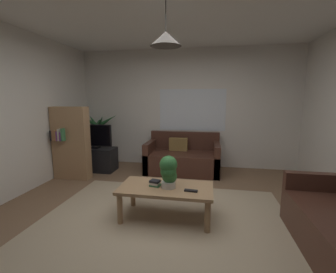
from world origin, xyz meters
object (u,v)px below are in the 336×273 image
object	(u,v)px
remote_on_table_0	(191,191)
bookshelf_corner	(71,143)
book_on_table_1	(155,183)
book_on_table_2	(155,181)
book_on_table_0	(155,185)
tv_stand	(95,159)
potted_palm_corner	(99,139)
couch_under_window	(183,159)
potted_plant_on_table	(169,171)
coffee_table	(166,191)
pendant_lamp	(166,39)
tv	(93,136)

from	to	relation	value
remote_on_table_0	bookshelf_corner	bearing A→B (deg)	68.08
book_on_table_1	book_on_table_2	xyz separation A→B (m)	(0.01, -0.00, 0.03)
book_on_table_0	tv_stand	bearing A→B (deg)	135.60
tv_stand	potted_palm_corner	xyz separation A→B (m)	(-0.17, 0.55, 0.35)
book_on_table_1	bookshelf_corner	distance (m)	2.28
couch_under_window	book_on_table_0	size ratio (longest dim) A/B	11.84
potted_plant_on_table	coffee_table	bearing A→B (deg)	163.16
couch_under_window	bookshelf_corner	size ratio (longest dim) A/B	1.09
book_on_table_1	potted_palm_corner	xyz separation A→B (m)	(-1.93, 2.28, 0.14)
bookshelf_corner	pendant_lamp	xyz separation A→B (m)	(2.09, -1.17, 1.53)
coffee_table	potted_plant_on_table	world-z (taller)	potted_plant_on_table
bookshelf_corner	pendant_lamp	distance (m)	2.84
coffee_table	bookshelf_corner	xyz separation A→B (m)	(-2.09, 1.17, 0.34)
pendant_lamp	coffee_table	bearing A→B (deg)	-14.04
book_on_table_0	remote_on_table_0	xyz separation A→B (m)	(0.47, -0.10, -0.00)
book_on_table_2	potted_palm_corner	xyz separation A→B (m)	(-1.93, 2.28, 0.11)
book_on_table_1	potted_palm_corner	world-z (taller)	potted_palm_corner
book_on_table_0	remote_on_table_0	distance (m)	0.48
couch_under_window	potted_plant_on_table	distance (m)	2.03
potted_plant_on_table	potted_palm_corner	bearing A→B (deg)	132.78
book_on_table_2	tv	size ratio (longest dim) A/B	0.15
couch_under_window	book_on_table_1	size ratio (longest dim) A/B	13.63
book_on_table_2	remote_on_table_0	distance (m)	0.49
book_on_table_1	potted_palm_corner	size ratio (longest dim) A/B	0.09
book_on_table_0	book_on_table_2	world-z (taller)	book_on_table_2
remote_on_table_0	pendant_lamp	world-z (taller)	pendant_lamp
couch_under_window	tv_stand	world-z (taller)	couch_under_window
book_on_table_2	bookshelf_corner	xyz separation A→B (m)	(-1.95, 1.18, 0.21)
remote_on_table_0	potted_plant_on_table	size ratio (longest dim) A/B	0.39
book_on_table_1	remote_on_table_0	distance (m)	0.49
book_on_table_2	tv_stand	distance (m)	2.48
couch_under_window	book_on_table_2	xyz separation A→B (m)	(-0.13, -1.99, 0.22)
coffee_table	remote_on_table_0	distance (m)	0.35
potted_palm_corner	bookshelf_corner	bearing A→B (deg)	-90.56
tv	book_on_table_0	bearing A→B (deg)	-44.04
potted_palm_corner	book_on_table_0	bearing A→B (deg)	-49.65
book_on_table_2	remote_on_table_0	bearing A→B (deg)	-11.30
book_on_table_1	book_on_table_2	size ratio (longest dim) A/B	0.91
tv_stand	couch_under_window	bearing A→B (deg)	7.85
potted_palm_corner	book_on_table_2	bearing A→B (deg)	-49.72
potted_plant_on_table	pendant_lamp	distance (m)	1.59
potted_plant_on_table	pendant_lamp	world-z (taller)	pendant_lamp
book_on_table_1	bookshelf_corner	world-z (taller)	bookshelf_corner
couch_under_window	potted_plant_on_table	world-z (taller)	potted_plant_on_table
book_on_table_1	pendant_lamp	size ratio (longest dim) A/B	0.23
potted_plant_on_table	bookshelf_corner	distance (m)	2.43
remote_on_table_0	potted_plant_on_table	distance (m)	0.37
pendant_lamp	book_on_table_0	bearing A→B (deg)	-177.84
potted_plant_on_table	remote_on_table_0	bearing A→B (deg)	-17.09
remote_on_table_0	tv	size ratio (longest dim) A/B	0.20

